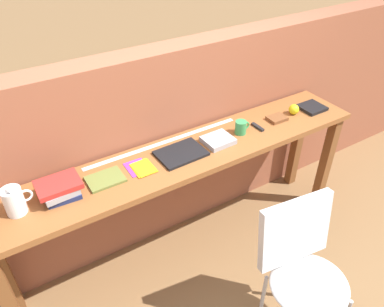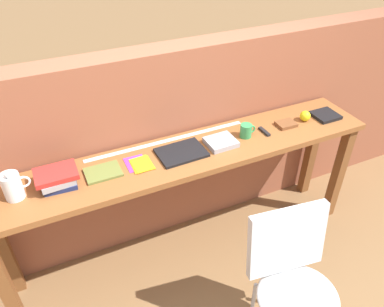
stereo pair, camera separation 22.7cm
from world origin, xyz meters
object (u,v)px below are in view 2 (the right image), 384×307
chair_white_moulded (294,277)px  pamphlet_pile_colourful (140,164)px  multitool_folded (264,131)px  book_stack_leftmost (57,178)px  sports_ball_small (305,116)px  pitcher_white (13,186)px  leather_journal_brown (286,124)px  book_open_centre (181,153)px  mug (246,131)px  magazine_cycling (103,172)px  book_repair_rightmost (325,115)px

chair_white_moulded → pamphlet_pile_colourful: chair_white_moulded is taller
chair_white_moulded → multitool_folded: 0.95m
book_stack_leftmost → sports_ball_small: 1.67m
pitcher_white → leather_journal_brown: (1.74, -0.01, -0.07)m
chair_white_moulded → book_stack_leftmost: book_stack_leftmost is taller
chair_white_moulded → multitool_folded: (0.32, 0.82, 0.36)m
book_stack_leftmost → book_open_centre: size_ratio=0.78×
mug → leather_journal_brown: 0.32m
magazine_cycling → book_open_centre: 0.48m
chair_white_moulded → pitcher_white: 1.56m
multitool_folded → leather_journal_brown: leather_journal_brown is taller
pitcher_white → book_repair_rightmost: (2.06, -0.03, -0.07)m
pitcher_white → pamphlet_pile_colourful: pitcher_white is taller
mug → multitool_folded: mug is taller
chair_white_moulded → pitcher_white: pitcher_white is taller
sports_ball_small → multitool_folded: bearing=-177.9°
book_open_centre → book_repair_rightmost: bearing=-2.6°
sports_ball_small → book_repair_rightmost: size_ratio=0.42×
pitcher_white → pamphlet_pile_colourful: size_ratio=1.01×
pitcher_white → book_open_centre: (0.95, -0.01, -0.07)m
chair_white_moulded → book_open_centre: (-0.28, 0.83, 0.36)m
book_stack_leftmost → mug: book_stack_leftmost is taller
chair_white_moulded → book_open_centre: size_ratio=3.06×
multitool_folded → book_repair_rightmost: book_repair_rightmost is taller
pamphlet_pile_colourful → multitool_folded: (0.87, -0.02, 0.00)m
magazine_cycling → multitool_folded: 1.08m
book_stack_leftmost → magazine_cycling: 0.25m
book_repair_rightmost → book_open_centre: bearing=179.0°
chair_white_moulded → book_stack_leftmost: 1.38m
book_repair_rightmost → multitool_folded: bearing=179.1°
chair_white_moulded → pamphlet_pile_colourful: 1.07m
pitcher_white → book_open_centre: 0.95m
chair_white_moulded → leather_journal_brown: size_ratio=6.86×
chair_white_moulded → sports_ball_small: 1.13m
pamphlet_pile_colourful → book_open_centre: bearing=-0.8°
leather_journal_brown → sports_ball_small: sports_ball_small is taller
book_open_centre → book_repair_rightmost: book_repair_rightmost is taller
pitcher_white → sports_ball_small: pitcher_white is taller
book_open_centre → pamphlet_pile_colourful: bearing=177.6°
book_repair_rightmost → pamphlet_pile_colourful: bearing=179.0°
pitcher_white → book_stack_leftmost: (0.22, 0.00, -0.03)m
pamphlet_pile_colourful → book_open_centre: book_open_centre is taller
book_stack_leftmost → leather_journal_brown: size_ratio=1.74×
book_open_centre → mug: (0.46, -0.00, 0.04)m
magazine_cycling → sports_ball_small: bearing=-0.7°
magazine_cycling → book_repair_rightmost: book_repair_rightmost is taller
pamphlet_pile_colourful → book_stack_leftmost: bearing=178.9°
chair_white_moulded → book_repair_rightmost: size_ratio=5.14×
mug → chair_white_moulded: bearing=-102.0°
pitcher_white → book_stack_leftmost: bearing=1.1°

